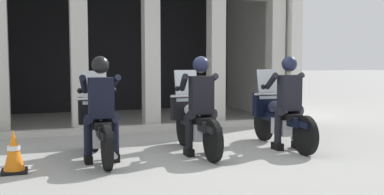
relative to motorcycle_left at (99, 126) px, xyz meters
The scene contains 10 objects.
ground_plane 3.16m from the motorcycle_left, 59.75° to the left, with size 80.00×80.00×0.00m, color #999993.
station_building 5.42m from the motorcycle_left, 72.40° to the left, with size 7.38×4.21×3.55m.
kerb_strip 2.89m from the motorcycle_left, 56.93° to the left, with size 6.88×0.24×0.12m, color #B7B5AD.
motorcycle_left is the anchor object (origin of this frame).
police_officer_left 0.52m from the motorcycle_left, 90.26° to the right, with size 0.63×0.61×1.58m.
motorcycle_center 1.58m from the motorcycle_left, ahead, with size 0.62×2.04×1.35m.
police_officer_center 1.66m from the motorcycle_left, 10.36° to the right, with size 0.63×0.61×1.58m.
motorcycle_right 3.15m from the motorcycle_left, ahead, with size 0.62×2.04×1.35m.
police_officer_right 3.20m from the motorcycle_left, ahead, with size 0.63×0.61×1.58m.
traffic_cone_flank 1.34m from the motorcycle_left, 156.16° to the right, with size 0.34×0.34×0.59m.
Camera 1 is at (-2.51, -6.80, 1.55)m, focal length 42.80 mm.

